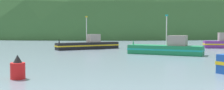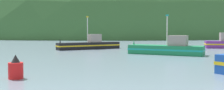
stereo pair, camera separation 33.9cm
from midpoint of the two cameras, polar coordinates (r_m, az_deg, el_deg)
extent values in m
ellipsoid|color=#386633|center=(158.67, -5.31, 2.02)|extent=(195.80, 156.64, 94.52)
ellipsoid|color=#47703D|center=(222.02, 13.83, 2.25)|extent=(199.45, 159.56, 46.22)
ellipsoid|color=#386633|center=(231.47, 19.09, 2.20)|extent=(119.36, 95.49, 52.63)
cube|color=black|center=(42.65, -5.40, -0.16)|extent=(8.97, 8.19, 1.10)
cube|color=gold|center=(42.65, -5.40, -0.09)|extent=(9.06, 8.27, 0.20)
cone|color=black|center=(40.82, -11.54, 0.91)|extent=(0.28, 0.28, 0.70)
cube|color=gray|center=(43.02, -4.23, 1.47)|extent=(2.37, 2.33, 1.31)
cylinder|color=silver|center=(42.47, -5.74, 3.23)|extent=(0.12, 0.12, 3.95)
cube|color=gold|center=(42.53, -5.76, 6.06)|extent=(0.29, 0.26, 0.20)
cube|color=#197A47|center=(33.68, 11.02, -1.04)|extent=(9.44, 4.58, 1.14)
cube|color=teal|center=(33.67, 11.02, -0.94)|extent=(9.54, 4.63, 0.20)
cone|color=#197A47|center=(34.92, 4.34, 0.66)|extent=(0.24, 0.24, 0.70)
cube|color=gray|center=(33.26, 13.63, 0.94)|extent=(2.51, 2.20, 1.25)
cylinder|color=silver|center=(33.55, 11.36, 2.99)|extent=(0.12, 0.12, 3.60)
cube|color=teal|center=(33.60, 11.39, 6.27)|extent=(0.36, 0.12, 0.20)
cylinder|color=red|center=(17.42, -20.13, -5.23)|extent=(0.90, 0.90, 1.00)
cone|color=black|center=(17.33, -20.18, -2.77)|extent=(0.54, 0.54, 0.50)
camera|label=1|loc=(0.17, -90.34, -0.02)|focal=42.51mm
camera|label=2|loc=(0.17, 89.66, 0.02)|focal=42.51mm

